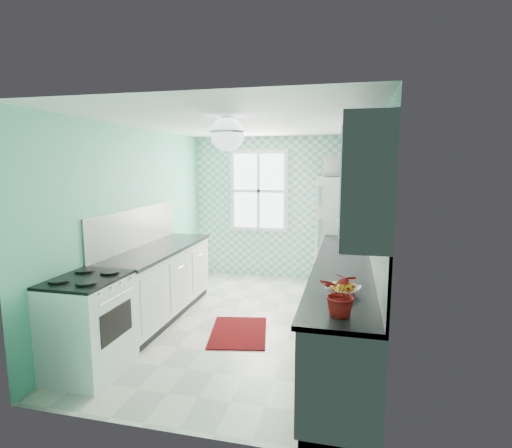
% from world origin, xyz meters
% --- Properties ---
extents(floor, '(3.00, 4.40, 0.02)m').
position_xyz_m(floor, '(0.00, 0.00, -0.01)').
color(floor, silver).
rests_on(floor, ground).
extents(ceiling, '(3.00, 4.40, 0.02)m').
position_xyz_m(ceiling, '(0.00, 0.00, 2.51)').
color(ceiling, white).
rests_on(ceiling, wall_back).
extents(wall_back, '(3.00, 0.02, 2.50)m').
position_xyz_m(wall_back, '(0.00, 2.21, 1.25)').
color(wall_back, '#5FBF9E').
rests_on(wall_back, floor).
extents(wall_front, '(3.00, 0.02, 2.50)m').
position_xyz_m(wall_front, '(0.00, -2.21, 1.25)').
color(wall_front, '#5FBF9E').
rests_on(wall_front, floor).
extents(wall_left, '(0.02, 4.40, 2.50)m').
position_xyz_m(wall_left, '(-1.51, 0.00, 1.25)').
color(wall_left, '#5FBF9E').
rests_on(wall_left, floor).
extents(wall_right, '(0.02, 4.40, 2.50)m').
position_xyz_m(wall_right, '(1.51, 0.00, 1.25)').
color(wall_right, '#5FBF9E').
rests_on(wall_right, floor).
extents(accent_wall, '(3.00, 0.01, 2.50)m').
position_xyz_m(accent_wall, '(0.00, 2.19, 1.25)').
color(accent_wall, '#60C1A8').
rests_on(accent_wall, wall_back).
extents(window, '(1.04, 0.05, 1.44)m').
position_xyz_m(window, '(-0.35, 2.16, 1.55)').
color(window, white).
rests_on(window, wall_back).
extents(backsplash_right, '(0.02, 3.60, 0.51)m').
position_xyz_m(backsplash_right, '(1.49, -0.40, 1.20)').
color(backsplash_right, white).
rests_on(backsplash_right, wall_right).
extents(backsplash_left, '(0.02, 2.15, 0.51)m').
position_xyz_m(backsplash_left, '(-1.49, -0.07, 1.20)').
color(backsplash_left, white).
rests_on(backsplash_left, wall_left).
extents(upper_cabinets_right, '(0.33, 3.20, 0.90)m').
position_xyz_m(upper_cabinets_right, '(1.33, -0.60, 1.90)').
color(upper_cabinets_right, white).
rests_on(upper_cabinets_right, wall_right).
extents(upper_cabinet_fridge, '(0.40, 0.74, 0.40)m').
position_xyz_m(upper_cabinet_fridge, '(1.30, 1.83, 2.25)').
color(upper_cabinet_fridge, white).
rests_on(upper_cabinet_fridge, wall_right).
extents(ceiling_light, '(0.34, 0.34, 0.35)m').
position_xyz_m(ceiling_light, '(0.00, -0.80, 2.32)').
color(ceiling_light, silver).
rests_on(ceiling_light, ceiling).
extents(base_cabinets_right, '(0.60, 3.60, 0.90)m').
position_xyz_m(base_cabinets_right, '(1.20, -0.40, 0.45)').
color(base_cabinets_right, white).
rests_on(base_cabinets_right, floor).
extents(countertop_right, '(0.63, 3.60, 0.04)m').
position_xyz_m(countertop_right, '(1.19, -0.40, 0.92)').
color(countertop_right, black).
rests_on(countertop_right, base_cabinets_right).
extents(base_cabinets_left, '(0.60, 2.15, 0.90)m').
position_xyz_m(base_cabinets_left, '(-1.20, -0.07, 0.45)').
color(base_cabinets_left, white).
rests_on(base_cabinets_left, floor).
extents(countertop_left, '(0.63, 2.15, 0.04)m').
position_xyz_m(countertop_left, '(-1.19, -0.07, 0.92)').
color(countertop_left, black).
rests_on(countertop_left, base_cabinets_left).
extents(fridge, '(0.79, 0.79, 1.82)m').
position_xyz_m(fridge, '(1.11, 1.80, 0.91)').
color(fridge, silver).
rests_on(fridge, floor).
extents(stove, '(0.62, 0.78, 0.93)m').
position_xyz_m(stove, '(-1.20, -1.53, 0.49)').
color(stove, silver).
rests_on(stove, floor).
extents(sink, '(0.50, 0.42, 0.53)m').
position_xyz_m(sink, '(1.20, 0.49, 0.93)').
color(sink, silver).
rests_on(sink, countertop_right).
extents(rug, '(0.83, 1.05, 0.02)m').
position_xyz_m(rug, '(-0.03, -0.34, 0.01)').
color(rug, '#63060D').
rests_on(rug, floor).
extents(dish_towel, '(0.08, 0.24, 0.36)m').
position_xyz_m(dish_towel, '(0.89, 0.53, 0.48)').
color(dish_towel, '#569988').
rests_on(dish_towel, base_cabinets_right).
extents(fruit_bowl, '(0.35, 0.35, 0.07)m').
position_xyz_m(fruit_bowl, '(1.20, -1.44, 0.97)').
color(fruit_bowl, white).
rests_on(fruit_bowl, countertop_right).
extents(potted_plant, '(0.38, 0.35, 0.34)m').
position_xyz_m(potted_plant, '(1.20, -1.94, 1.11)').
color(potted_plant, '#B4071A').
rests_on(potted_plant, countertop_right).
extents(soap_bottle, '(0.10, 0.10, 0.18)m').
position_xyz_m(soap_bottle, '(1.25, 0.92, 1.03)').
color(soap_bottle, '#7FA4AB').
rests_on(soap_bottle, countertop_right).
extents(microwave, '(0.64, 0.45, 0.34)m').
position_xyz_m(microwave, '(1.11, 1.80, 1.99)').
color(microwave, white).
rests_on(microwave, fridge).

